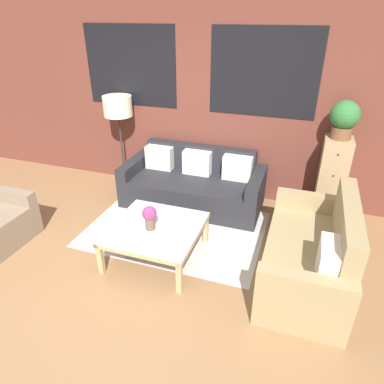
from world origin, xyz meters
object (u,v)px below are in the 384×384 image
Objects in this scene: couch_dark at (194,185)px; floor_lamp at (118,109)px; potted_plant at (344,118)px; flower_vase at (150,216)px; settee_vintage at (311,255)px; coffee_table at (156,231)px; drawer_cabinet at (331,179)px.

floor_lamp is (-1.24, 0.20, 0.94)m from couch_dark.
potted_plant is 2.57m from flower_vase.
settee_vintage reaches higher than flower_vase.
settee_vintage reaches higher than coffee_table.
potted_plant is at bearing 40.86° from flower_vase.
flower_vase is at bearing -52.53° from floor_lamp.
potted_plant is at bearing 0.41° from floor_lamp.
floor_lamp reaches higher than couch_dark.
drawer_cabinet is (3.06, 0.02, -0.67)m from floor_lamp.
potted_plant is at bearing 83.04° from settee_vintage.
coffee_table is 2.39m from drawer_cabinet.
coffee_table is at bearing -139.54° from potted_plant.
potted_plant is (1.82, 0.22, 1.08)m from couch_dark.
drawer_cabinet reaches higher than couch_dark.
floor_lamp reaches higher than settee_vintage.
couch_dark is 1.75× the size of drawer_cabinet.
potted_plant is 1.70× the size of flower_vase.
couch_dark is 1.41m from flower_vase.
settee_vintage is 1.44× the size of drawer_cabinet.
settee_vintage is at bearing -96.96° from potted_plant.
drawer_cabinet is at bearing 0.41° from floor_lamp.
settee_vintage is at bearing 5.80° from coffee_table.
couch_dark is 2.02m from settee_vintage.
couch_dark is at bearing 144.86° from settee_vintage.
couch_dark is 2.03× the size of coffee_table.
potted_plant is (1.81, 1.55, 1.02)m from coffee_table.
drawer_cabinet is 2.40× the size of potted_plant.
flower_vase is (-1.68, -0.22, 0.25)m from settee_vintage.
settee_vintage is at bearing -96.96° from drawer_cabinet.
settee_vintage is at bearing 7.48° from flower_vase.
couch_dark is 1.85m from drawer_cabinet.
settee_vintage is 1.75m from potted_plant.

